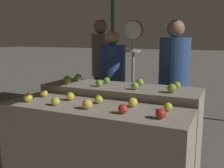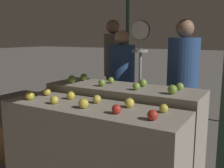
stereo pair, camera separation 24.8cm
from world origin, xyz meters
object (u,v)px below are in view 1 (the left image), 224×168
object	(u,v)px
person_customer_left	(174,77)
person_customer_right	(101,63)
produce_scale	(133,59)
wooden_crate_side	(14,144)
person_vendor_at_scale	(112,77)

from	to	relation	value
person_customer_left	person_customer_right	size ratio (longest dim) A/B	0.96
produce_scale	wooden_crate_side	distance (m)	1.78
person_customer_left	wooden_crate_side	size ratio (longest dim) A/B	3.79
produce_scale	wooden_crate_side	size ratio (longest dim) A/B	3.76
person_vendor_at_scale	person_customer_right	size ratio (longest dim) A/B	0.89
produce_scale	person_vendor_at_scale	distance (m)	0.62
person_customer_left	person_customer_right	world-z (taller)	person_customer_right
produce_scale	person_customer_right	distance (m)	1.25
person_customer_left	wooden_crate_side	distance (m)	2.17
person_vendor_at_scale	person_customer_right	distance (m)	0.72
person_vendor_at_scale	person_customer_right	xyz separation A→B (m)	(-0.46, 0.54, 0.15)
produce_scale	person_customer_left	xyz separation A→B (m)	(0.47, 0.29, -0.23)
produce_scale	person_customer_right	size ratio (longest dim) A/B	0.95
person_vendor_at_scale	person_customer_left	distance (m)	0.90
produce_scale	wooden_crate_side	xyz separation A→B (m)	(-1.15, -0.94, -0.98)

